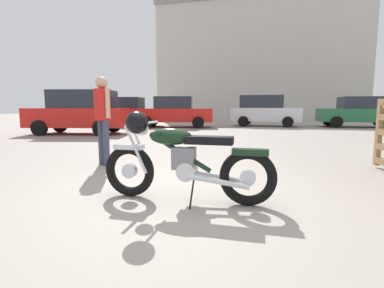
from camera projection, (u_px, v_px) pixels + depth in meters
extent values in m
plane|color=gray|center=(181.00, 199.00, 3.47)|extent=(80.00, 80.00, 0.00)
torus|color=black|center=(129.00, 171.00, 3.56)|extent=(0.64, 0.13, 0.64)
cylinder|color=silver|center=(129.00, 171.00, 3.56)|extent=(0.18, 0.09, 0.18)
torus|color=black|center=(248.00, 178.00, 3.21)|extent=(0.64, 0.13, 0.64)
cylinder|color=silver|center=(248.00, 178.00, 3.21)|extent=(0.18, 0.09, 0.18)
cube|color=silver|center=(129.00, 147.00, 3.52)|extent=(0.36, 0.14, 0.06)
cube|color=black|center=(250.00, 152.00, 3.17)|extent=(0.40, 0.14, 0.07)
cylinder|color=silver|center=(136.00, 149.00, 3.42)|extent=(0.29, 0.04, 0.58)
cylinder|color=silver|center=(141.00, 148.00, 3.56)|extent=(0.29, 0.04, 0.58)
sphere|color=silver|center=(141.00, 129.00, 3.45)|extent=(0.17, 0.17, 0.17)
cylinder|color=silver|center=(148.00, 123.00, 3.42)|extent=(0.05, 0.62, 0.03)
sphere|color=black|center=(137.00, 122.00, 3.13)|extent=(0.25, 0.25, 0.25)
cylinder|color=black|center=(180.00, 152.00, 3.37)|extent=(0.76, 0.08, 0.47)
ellipsoid|color=black|center=(171.00, 137.00, 3.37)|extent=(0.53, 0.24, 0.20)
cube|color=black|center=(209.00, 140.00, 3.27)|extent=(0.55, 0.22, 0.09)
cube|color=slate|center=(184.00, 158.00, 3.37)|extent=(0.27, 0.19, 0.26)
cylinder|color=silver|center=(187.00, 171.00, 3.38)|extent=(0.23, 0.21, 0.22)
cylinder|color=silver|center=(218.00, 182.00, 3.20)|extent=(0.70, 0.08, 0.14)
cylinder|color=silver|center=(221.00, 177.00, 3.39)|extent=(0.70, 0.08, 0.14)
cylinder|color=black|center=(192.00, 192.00, 3.21)|extent=(0.03, 0.24, 0.33)
cube|color=olive|center=(379.00, 132.00, 5.19)|extent=(0.09, 0.11, 1.20)
cylinder|color=#383D51|center=(106.00, 143.00, 5.38)|extent=(0.12, 0.12, 0.86)
cylinder|color=#383D51|center=(101.00, 143.00, 5.50)|extent=(0.12, 0.12, 0.86)
cylinder|color=red|center=(102.00, 105.00, 5.35)|extent=(0.30, 0.30, 0.58)
cylinder|color=tan|center=(108.00, 103.00, 5.22)|extent=(0.08, 0.08, 0.55)
cylinder|color=tan|center=(97.00, 103.00, 5.48)|extent=(0.08, 0.08, 0.55)
sphere|color=tan|center=(101.00, 83.00, 5.30)|extent=(0.22, 0.22, 0.22)
cylinder|color=black|center=(39.00, 128.00, 11.11)|extent=(0.62, 0.29, 0.60)
cylinder|color=black|center=(60.00, 125.00, 12.74)|extent=(0.62, 0.29, 0.60)
cylinder|color=black|center=(101.00, 128.00, 11.03)|extent=(0.62, 0.29, 0.60)
cylinder|color=black|center=(114.00, 126.00, 12.65)|extent=(0.62, 0.29, 0.60)
cube|color=red|center=(78.00, 118.00, 11.83)|extent=(4.13, 2.30, 0.76)
cube|color=#232833|center=(83.00, 99.00, 11.73)|extent=(2.63, 1.92, 0.72)
cylinder|color=black|center=(151.00, 120.00, 17.66)|extent=(0.64, 0.27, 0.62)
cylinder|color=black|center=(144.00, 122.00, 15.96)|extent=(0.64, 0.27, 0.62)
cylinder|color=black|center=(109.00, 120.00, 17.92)|extent=(0.64, 0.27, 0.62)
cylinder|color=black|center=(97.00, 121.00, 16.22)|extent=(0.64, 0.27, 0.62)
cube|color=red|center=(125.00, 115.00, 16.89)|extent=(4.37, 2.19, 0.72)
cube|color=#232833|center=(125.00, 103.00, 16.80)|extent=(2.17, 1.78, 0.64)
cylinder|color=black|center=(287.00, 121.00, 17.26)|extent=(0.61, 0.23, 0.60)
cylinder|color=black|center=(288.00, 122.00, 15.70)|extent=(0.61, 0.23, 0.60)
cylinder|color=black|center=(246.00, 120.00, 17.93)|extent=(0.61, 0.23, 0.60)
cylinder|color=black|center=(243.00, 121.00, 16.37)|extent=(0.61, 0.23, 0.60)
cube|color=silver|center=(266.00, 114.00, 16.77)|extent=(4.01, 1.93, 0.76)
cube|color=#232833|center=(262.00, 102.00, 16.75)|extent=(2.51, 1.69, 0.72)
cylinder|color=black|center=(336.00, 122.00, 15.39)|extent=(0.62, 0.20, 0.62)
cylinder|color=black|center=(328.00, 121.00, 17.06)|extent=(0.62, 0.20, 0.62)
cylinder|color=black|center=(379.00, 121.00, 16.50)|extent=(0.62, 0.20, 0.62)
cube|color=#23663D|center=(359.00, 115.00, 15.90)|extent=(4.20, 1.73, 0.72)
cube|color=#232833|center=(360.00, 103.00, 15.81)|extent=(2.00, 1.56, 0.64)
cylinder|color=black|center=(199.00, 121.00, 16.70)|extent=(0.64, 0.30, 0.62)
cylinder|color=black|center=(198.00, 122.00, 15.00)|extent=(0.64, 0.30, 0.62)
cylinder|color=black|center=(153.00, 121.00, 16.82)|extent=(0.64, 0.30, 0.62)
cylinder|color=black|center=(147.00, 122.00, 15.12)|extent=(0.64, 0.30, 0.62)
cube|color=red|center=(174.00, 115.00, 15.86)|extent=(4.43, 2.40, 0.72)
cube|color=#232833|center=(174.00, 103.00, 15.78)|extent=(2.23, 1.87, 0.64)
cube|color=beige|center=(258.00, 67.00, 30.45)|extent=(19.27, 10.28, 10.74)
cube|color=gray|center=(259.00, 11.00, 29.74)|extent=(19.58, 10.59, 0.50)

